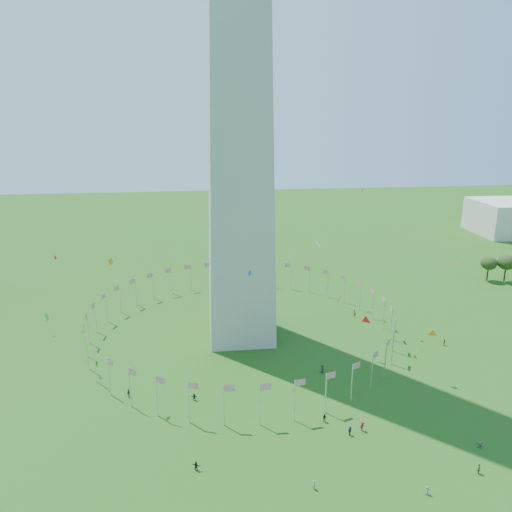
# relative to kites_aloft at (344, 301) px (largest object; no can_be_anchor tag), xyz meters

# --- Properties ---
(ground) EXTENTS (600.00, 600.00, 0.00)m
(ground) POSITION_rel_kites_aloft_xyz_m (-20.05, -23.59, -19.78)
(ground) COLOR #1A4911
(ground) RESTS_ON ground
(flag_ring) EXTENTS (80.24, 80.24, 9.00)m
(flag_ring) POSITION_rel_kites_aloft_xyz_m (-20.05, 26.41, -15.28)
(flag_ring) COLOR silver
(flag_ring) RESTS_ON ground
(crowd) EXTENTS (93.79, 75.24, 1.96)m
(crowd) POSITION_rel_kites_aloft_xyz_m (-12.05, -22.78, -18.91)
(crowd) COLOR #1B442C
(crowd) RESTS_ON ground
(kites_aloft) EXTENTS (108.17, 80.48, 34.84)m
(kites_aloft) POSITION_rel_kites_aloft_xyz_m (0.00, 0.00, 0.00)
(kites_aloft) COLOR orange
(kites_aloft) RESTS_ON ground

